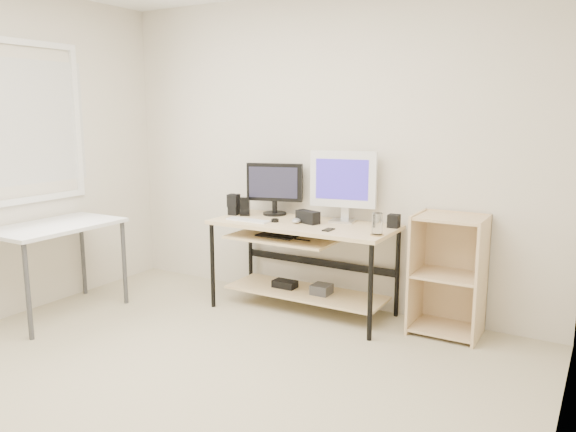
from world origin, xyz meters
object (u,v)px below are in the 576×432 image
(desk, at_px, (300,248))
(white_imac, at_px, (343,181))
(audio_controller, at_px, (245,206))
(black_monitor, at_px, (275,185))
(side_table, at_px, (56,234))
(shelf_unit, at_px, (449,274))

(desk, relative_size, white_imac, 2.60)
(audio_controller, bearing_deg, desk, -26.37)
(black_monitor, bearing_deg, side_table, -152.42)
(white_imac, bearing_deg, black_monitor, 169.72)
(side_table, relative_size, black_monitor, 2.06)
(side_table, xyz_separation_m, black_monitor, (1.29, 1.25, 0.34))
(shelf_unit, height_order, white_imac, white_imac)
(side_table, relative_size, white_imac, 1.73)
(desk, height_order, shelf_unit, shelf_unit)
(black_monitor, height_order, audio_controller, black_monitor)
(black_monitor, relative_size, white_imac, 0.84)
(shelf_unit, distance_m, white_imac, 1.09)
(side_table, distance_m, shelf_unit, 3.09)
(side_table, relative_size, audio_controller, 6.15)
(white_imac, bearing_deg, audio_controller, -178.77)
(desk, bearing_deg, black_monitor, 152.30)
(desk, relative_size, black_monitor, 3.10)
(white_imac, bearing_deg, shelf_unit, -12.46)
(side_table, xyz_separation_m, shelf_unit, (2.83, 1.22, -0.22))
(shelf_unit, distance_m, black_monitor, 1.64)
(black_monitor, bearing_deg, shelf_unit, -17.70)
(shelf_unit, relative_size, audio_controller, 5.53)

